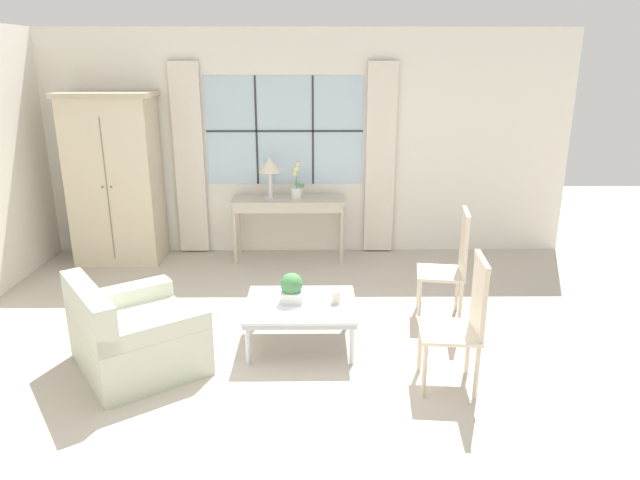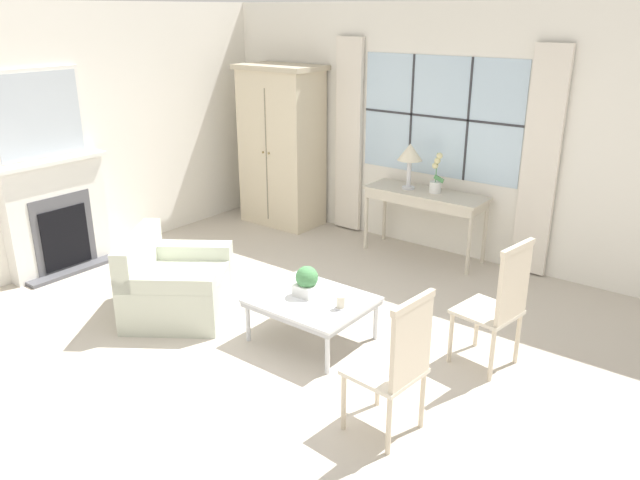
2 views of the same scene
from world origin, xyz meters
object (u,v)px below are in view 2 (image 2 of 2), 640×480
table_lamp (410,154)px  accent_chair_wooden (398,360)px  armchair_upholstered (175,287)px  side_chair_wooden (500,300)px  pillar_candle (341,303)px  console_table (425,199)px  coffee_table (312,303)px  potted_orchid (436,178)px  fireplace (56,206)px  potted_plant_small (307,281)px  armoire (282,146)px

table_lamp → accent_chair_wooden: bearing=-60.9°
armchair_upholstered → accent_chair_wooden: accent_chair_wooden is taller
side_chair_wooden → pillar_candle: 1.26m
console_table → accent_chair_wooden: (1.45, -3.02, -0.11)m
coffee_table → side_chair_wooden: bearing=20.7°
console_table → coffee_table: (0.20, -2.34, -0.34)m
console_table → potted_orchid: potted_orchid is taller
potted_orchid → accent_chair_wooden: potted_orchid is taller
potted_orchid → accent_chair_wooden: bearing=-66.1°
armchair_upholstered → accent_chair_wooden: bearing=-6.7°
fireplace → potted_orchid: bearing=42.6°
potted_plant_small → armchair_upholstered: bearing=-162.5°
table_lamp → potted_plant_small: (0.35, -2.30, -0.66)m
potted_orchid → table_lamp: bearing=-172.6°
table_lamp → coffee_table: table_lamp is taller
armoire → potted_plant_small: (2.23, -2.26, -0.51)m
armoire → potted_orchid: size_ratio=4.51×
accent_chair_wooden → coffee_table: bearing=151.5°
armchair_upholstered → pillar_candle: 1.71m
table_lamp → accent_chair_wooden: (1.67, -3.00, -0.60)m
armchair_upholstered → side_chair_wooden: side_chair_wooden is taller
fireplace → armoire: bearing=72.7°
accent_chair_wooden → pillar_candle: bearing=144.4°
fireplace → console_table: (2.96, 2.78, -0.03)m
potted_orchid → pillar_candle: 2.46m
table_lamp → accent_chair_wooden: 3.49m
potted_orchid → side_chair_wooden: bearing=-49.9°
fireplace → pillar_candle: fireplace is taller
armoire → armchair_upholstered: (0.96, -2.67, -0.77)m
armoire → pillar_candle: armoire is taller
table_lamp → potted_plant_small: size_ratio=1.99×
armoire → potted_plant_small: 3.22m
armchair_upholstered → pillar_candle: armchair_upholstered is taller
coffee_table → table_lamp: bearing=100.3°
coffee_table → console_table: bearing=95.0°
armoire → armchair_upholstered: size_ratio=1.57×
table_lamp → coffee_table: (0.42, -2.33, -0.83)m
armoire → coffee_table: (2.31, -2.30, -0.68)m
armoire → accent_chair_wooden: 4.66m
potted_orchid → side_chair_wooden: potted_orchid is taller
armchair_upholstered → coffee_table: (1.35, 0.37, 0.09)m
accent_chair_wooden → table_lamp: bearing=119.1°
pillar_candle → armoire: bearing=138.7°
coffee_table → potted_plant_small: (-0.08, 0.03, 0.17)m
side_chair_wooden → coffee_table: (-1.44, -0.54, -0.24)m
armoire → potted_orchid: bearing=1.9°
side_chair_wooden → pillar_candle: bearing=-154.2°
armoire → side_chair_wooden: bearing=-25.1°
table_lamp → fireplace: bearing=-134.7°
armoire → potted_plant_small: armoire is taller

